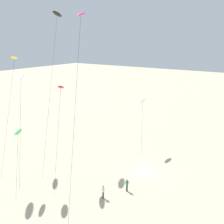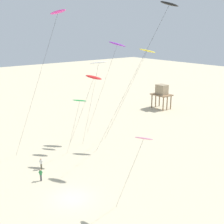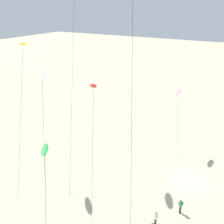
{
  "view_description": "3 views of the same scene",
  "coord_description": "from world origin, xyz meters",
  "px_view_note": "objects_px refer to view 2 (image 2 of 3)",
  "views": [
    {
      "loc": [
        -33.53,
        -17.66,
        18.84
      ],
      "look_at": [
        -0.7,
        5.14,
        8.28
      ],
      "focal_mm": 45.29,
      "sensor_mm": 36.0,
      "label": 1
    },
    {
      "loc": [
        26.89,
        -15.6,
        19.24
      ],
      "look_at": [
        -1.1,
        6.93,
        9.13
      ],
      "focal_mm": 47.4,
      "sensor_mm": 36.0,
      "label": 2
    },
    {
      "loc": [
        -30.6,
        -7.07,
        20.61
      ],
      "look_at": [
        -2.6,
        9.29,
        8.02
      ],
      "focal_mm": 46.45,
      "sensor_mm": 36.0,
      "label": 3
    }
  ],
  "objects_px": {
    "kite_magenta": "(57,14)",
    "kite_flyer_middle": "(41,175)",
    "kite_red": "(94,78)",
    "kite_pink": "(143,139)",
    "kite_purple": "(117,45)",
    "kite_yellow": "(147,52)",
    "kite_black": "(168,5)",
    "kite_white": "(99,63)",
    "stilt_house": "(162,92)",
    "kite_flyer_nearest": "(41,164)",
    "kite_green": "(80,101)"
  },
  "relations": [
    {
      "from": "kite_magenta",
      "to": "kite_flyer_nearest",
      "type": "height_order",
      "value": "kite_magenta"
    },
    {
      "from": "kite_flyer_nearest",
      "to": "kite_magenta",
      "type": "bearing_deg",
      "value": 79.22
    },
    {
      "from": "kite_magenta",
      "to": "kite_purple",
      "type": "bearing_deg",
      "value": 106.68
    },
    {
      "from": "kite_black",
      "to": "kite_flyer_nearest",
      "type": "bearing_deg",
      "value": -120.1
    },
    {
      "from": "kite_magenta",
      "to": "kite_flyer_middle",
      "type": "height_order",
      "value": "kite_magenta"
    },
    {
      "from": "kite_purple",
      "to": "stilt_house",
      "type": "distance_m",
      "value": 26.4
    },
    {
      "from": "kite_white",
      "to": "kite_flyer_nearest",
      "type": "relative_size",
      "value": 8.7
    },
    {
      "from": "kite_green",
      "to": "kite_red",
      "type": "distance_m",
      "value": 7.82
    },
    {
      "from": "kite_red",
      "to": "stilt_house",
      "type": "distance_m",
      "value": 34.22
    },
    {
      "from": "kite_purple",
      "to": "kite_black",
      "type": "bearing_deg",
      "value": -6.6
    },
    {
      "from": "kite_white",
      "to": "kite_red",
      "type": "xyz_separation_m",
      "value": [
        3.45,
        -3.45,
        -1.52
      ]
    },
    {
      "from": "kite_pink",
      "to": "kite_purple",
      "type": "bearing_deg",
      "value": 146.83
    },
    {
      "from": "kite_purple",
      "to": "kite_flyer_nearest",
      "type": "bearing_deg",
      "value": -78.66
    },
    {
      "from": "kite_yellow",
      "to": "kite_pink",
      "type": "height_order",
      "value": "kite_yellow"
    },
    {
      "from": "kite_purple",
      "to": "kite_yellow",
      "type": "bearing_deg",
      "value": 13.79
    },
    {
      "from": "kite_white",
      "to": "stilt_house",
      "type": "relative_size",
      "value": 2.39
    },
    {
      "from": "kite_yellow",
      "to": "kite_magenta",
      "type": "bearing_deg",
      "value": -96.68
    },
    {
      "from": "kite_black",
      "to": "kite_flyer_middle",
      "type": "distance_m",
      "value": 27.73
    },
    {
      "from": "kite_purple",
      "to": "stilt_house",
      "type": "relative_size",
      "value": 2.85
    },
    {
      "from": "kite_pink",
      "to": "kite_flyer_middle",
      "type": "relative_size",
      "value": 5.4
    },
    {
      "from": "kite_red",
      "to": "kite_flyer_middle",
      "type": "xyz_separation_m",
      "value": [
        1.26,
        -9.59,
        -11.62
      ]
    },
    {
      "from": "stilt_house",
      "to": "kite_magenta",
      "type": "bearing_deg",
      "value": -70.12
    },
    {
      "from": "kite_green",
      "to": "kite_yellow",
      "type": "height_order",
      "value": "kite_yellow"
    },
    {
      "from": "kite_red",
      "to": "stilt_house",
      "type": "relative_size",
      "value": 2.14
    },
    {
      "from": "kite_purple",
      "to": "kite_magenta",
      "type": "relative_size",
      "value": 0.8
    },
    {
      "from": "kite_white",
      "to": "kite_magenta",
      "type": "xyz_separation_m",
      "value": [
        2.34,
        -8.16,
        7.07
      ]
    },
    {
      "from": "kite_black",
      "to": "stilt_house",
      "type": "height_order",
      "value": "kite_black"
    },
    {
      "from": "kite_magenta",
      "to": "kite_pink",
      "type": "xyz_separation_m",
      "value": [
        15.67,
        0.44,
        -12.54
      ]
    },
    {
      "from": "kite_white",
      "to": "kite_black",
      "type": "bearing_deg",
      "value": 19.43
    },
    {
      "from": "kite_white",
      "to": "kite_purple",
      "type": "distance_m",
      "value": 6.0
    },
    {
      "from": "kite_red",
      "to": "kite_flyer_middle",
      "type": "bearing_deg",
      "value": -82.52
    },
    {
      "from": "kite_red",
      "to": "kite_flyer_nearest",
      "type": "relative_size",
      "value": 7.81
    },
    {
      "from": "kite_white",
      "to": "kite_black",
      "type": "distance_m",
      "value": 13.85
    },
    {
      "from": "kite_yellow",
      "to": "kite_flyer_middle",
      "type": "distance_m",
      "value": 24.57
    },
    {
      "from": "kite_green",
      "to": "kite_black",
      "type": "bearing_deg",
      "value": 23.65
    },
    {
      "from": "kite_pink",
      "to": "stilt_house",
      "type": "distance_m",
      "value": 44.85
    },
    {
      "from": "kite_magenta",
      "to": "stilt_house",
      "type": "bearing_deg",
      "value": 109.88
    },
    {
      "from": "kite_magenta",
      "to": "kite_black",
      "type": "bearing_deg",
      "value": 55.4
    },
    {
      "from": "kite_flyer_middle",
      "to": "kite_green",
      "type": "bearing_deg",
      "value": 123.7
    },
    {
      "from": "kite_black",
      "to": "kite_magenta",
      "type": "distance_m",
      "value": 14.47
    },
    {
      "from": "kite_magenta",
      "to": "kite_yellow",
      "type": "bearing_deg",
      "value": 83.32
    },
    {
      "from": "kite_black",
      "to": "kite_pink",
      "type": "bearing_deg",
      "value": -56.82
    },
    {
      "from": "kite_black",
      "to": "kite_magenta",
      "type": "xyz_separation_m",
      "value": [
        -8.2,
        -11.88,
        -1.1
      ]
    },
    {
      "from": "kite_white",
      "to": "stilt_house",
      "type": "height_order",
      "value": "kite_white"
    },
    {
      "from": "kite_purple",
      "to": "kite_magenta",
      "type": "distance_m",
      "value": 14.56
    },
    {
      "from": "kite_magenta",
      "to": "kite_flyer_nearest",
      "type": "xyz_separation_m",
      "value": [
        -0.64,
        -3.37,
        -20.21
      ]
    },
    {
      "from": "kite_flyer_nearest",
      "to": "kite_white",
      "type": "bearing_deg",
      "value": 98.4
    },
    {
      "from": "kite_red",
      "to": "kite_black",
      "type": "bearing_deg",
      "value": 45.31
    },
    {
      "from": "kite_white",
      "to": "kite_red",
      "type": "height_order",
      "value": "kite_white"
    },
    {
      "from": "kite_yellow",
      "to": "kite_purple",
      "type": "bearing_deg",
      "value": -166.21
    }
  ]
}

